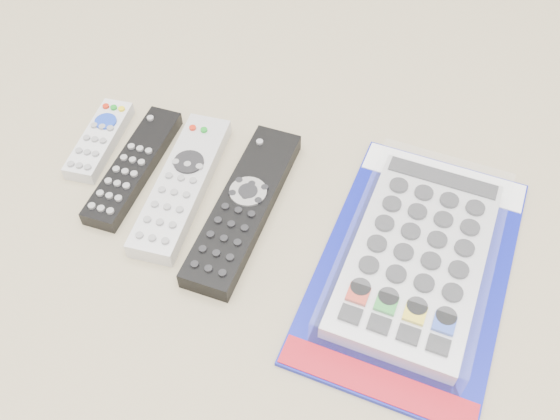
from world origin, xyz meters
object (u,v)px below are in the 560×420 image
(remote_slim_black, at_px, (134,166))
(remote_silver_dvd, at_px, (182,185))
(remote_large_black, at_px, (244,207))
(remote_small_grey, at_px, (99,139))
(jumbo_remote_packaged, at_px, (418,255))

(remote_slim_black, xyz_separation_m, remote_silver_dvd, (0.07, -0.01, 0.00))
(remote_slim_black, xyz_separation_m, remote_large_black, (0.16, -0.03, 0.00))
(remote_slim_black, relative_size, remote_large_black, 0.79)
(remote_small_grey, distance_m, jumbo_remote_packaged, 0.43)
(remote_small_grey, bearing_deg, jumbo_remote_packaged, -12.18)
(remote_small_grey, relative_size, remote_large_black, 0.55)
(remote_small_grey, bearing_deg, remote_slim_black, -28.78)
(remote_slim_black, distance_m, remote_large_black, 0.16)
(remote_small_grey, xyz_separation_m, remote_silver_dvd, (0.13, -0.04, 0.00))
(remote_slim_black, distance_m, jumbo_remote_packaged, 0.37)
(remote_large_black, relative_size, jumbo_remote_packaged, 0.70)
(remote_large_black, distance_m, jumbo_remote_packaged, 0.21)
(remote_large_black, height_order, jumbo_remote_packaged, jumbo_remote_packaged)
(remote_silver_dvd, relative_size, jumbo_remote_packaged, 0.63)
(remote_small_grey, xyz_separation_m, jumbo_remote_packaged, (0.43, -0.07, 0.01))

